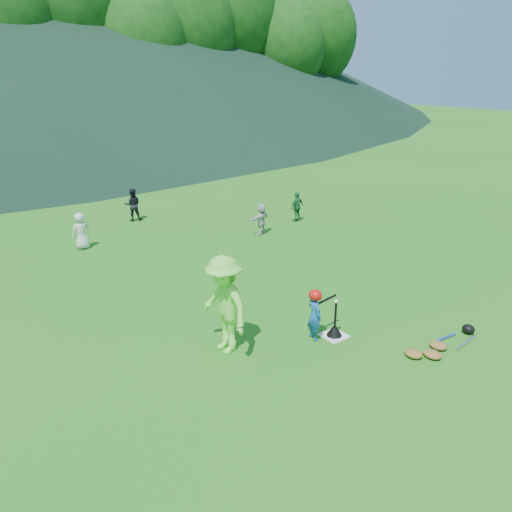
{
  "coord_description": "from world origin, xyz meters",
  "views": [
    {
      "loc": [
        -6.28,
        -5.84,
        4.78
      ],
      "look_at": [
        0.0,
        2.5,
        0.9
      ],
      "focal_mm": 35.0,
      "sensor_mm": 36.0,
      "label": 1
    }
  ],
  "objects_px": {
    "fielder_c": "(297,207)",
    "fielder_d": "(261,219)",
    "batting_tee": "(335,330)",
    "equipment_pile": "(439,345)",
    "adult_coach": "(224,305)",
    "home_plate": "(334,336)",
    "fielder_b": "(133,205)",
    "batter_child": "(314,315)",
    "fielder_a": "(81,231)"
  },
  "relations": [
    {
      "from": "batter_child",
      "to": "adult_coach",
      "type": "bearing_deg",
      "value": 78.41
    },
    {
      "from": "batting_tee",
      "to": "equipment_pile",
      "type": "xyz_separation_m",
      "value": [
        1.2,
        -1.48,
        -0.06
      ]
    },
    {
      "from": "fielder_a",
      "to": "fielder_b",
      "type": "bearing_deg",
      "value": -141.65
    },
    {
      "from": "equipment_pile",
      "to": "adult_coach",
      "type": "bearing_deg",
      "value": 143.46
    },
    {
      "from": "batter_child",
      "to": "adult_coach",
      "type": "xyz_separation_m",
      "value": [
        -1.56,
        0.67,
        0.42
      ]
    },
    {
      "from": "fielder_d",
      "to": "equipment_pile",
      "type": "bearing_deg",
      "value": 64.31
    },
    {
      "from": "fielder_d",
      "to": "equipment_pile",
      "type": "relative_size",
      "value": 0.54
    },
    {
      "from": "home_plate",
      "to": "batting_tee",
      "type": "bearing_deg",
      "value": 0.0
    },
    {
      "from": "batter_child",
      "to": "fielder_a",
      "type": "height_order",
      "value": "fielder_a"
    },
    {
      "from": "fielder_a",
      "to": "fielder_d",
      "type": "xyz_separation_m",
      "value": [
        4.91,
        -1.99,
        -0.04
      ]
    },
    {
      "from": "batting_tee",
      "to": "fielder_c",
      "type": "bearing_deg",
      "value": 53.92
    },
    {
      "from": "fielder_c",
      "to": "fielder_d",
      "type": "xyz_separation_m",
      "value": [
        -1.83,
        -0.4,
        -0.01
      ]
    },
    {
      "from": "fielder_b",
      "to": "home_plate",
      "type": "bearing_deg",
      "value": 111.59
    },
    {
      "from": "home_plate",
      "to": "batter_child",
      "type": "bearing_deg",
      "value": 155.35
    },
    {
      "from": "home_plate",
      "to": "equipment_pile",
      "type": "bearing_deg",
      "value": -51.06
    },
    {
      "from": "batting_tee",
      "to": "equipment_pile",
      "type": "distance_m",
      "value": 1.91
    },
    {
      "from": "fielder_a",
      "to": "batting_tee",
      "type": "distance_m",
      "value": 8.21
    },
    {
      "from": "batter_child",
      "to": "fielder_d",
      "type": "distance_m",
      "value": 6.56
    },
    {
      "from": "fielder_b",
      "to": "fielder_c",
      "type": "xyz_separation_m",
      "value": [
        4.38,
        -3.39,
        -0.05
      ]
    },
    {
      "from": "fielder_b",
      "to": "fielder_d",
      "type": "bearing_deg",
      "value": 146.87
    },
    {
      "from": "fielder_b",
      "to": "equipment_pile",
      "type": "height_order",
      "value": "fielder_b"
    },
    {
      "from": "home_plate",
      "to": "batting_tee",
      "type": "height_order",
      "value": "batting_tee"
    },
    {
      "from": "batter_child",
      "to": "fielder_c",
      "type": "relative_size",
      "value": 0.98
    },
    {
      "from": "fielder_a",
      "to": "batting_tee",
      "type": "relative_size",
      "value": 1.54
    },
    {
      "from": "batting_tee",
      "to": "home_plate",
      "type": "bearing_deg",
      "value": 0.0
    },
    {
      "from": "fielder_a",
      "to": "fielder_d",
      "type": "height_order",
      "value": "fielder_a"
    },
    {
      "from": "home_plate",
      "to": "fielder_b",
      "type": "distance_m",
      "value": 9.73
    },
    {
      "from": "home_plate",
      "to": "fielder_d",
      "type": "height_order",
      "value": "fielder_d"
    },
    {
      "from": "adult_coach",
      "to": "fielder_a",
      "type": "xyz_separation_m",
      "value": [
        -0.19,
        7.07,
        -0.38
      ]
    },
    {
      "from": "adult_coach",
      "to": "equipment_pile",
      "type": "bearing_deg",
      "value": 53.36
    },
    {
      "from": "batting_tee",
      "to": "equipment_pile",
      "type": "height_order",
      "value": "batting_tee"
    },
    {
      "from": "batter_child",
      "to": "adult_coach",
      "type": "height_order",
      "value": "adult_coach"
    },
    {
      "from": "home_plate",
      "to": "fielder_b",
      "type": "height_order",
      "value": "fielder_b"
    },
    {
      "from": "batter_child",
      "to": "fielder_d",
      "type": "xyz_separation_m",
      "value": [
        3.16,
        5.75,
        -0.01
      ]
    },
    {
      "from": "fielder_c",
      "to": "fielder_d",
      "type": "relative_size",
      "value": 1.03
    },
    {
      "from": "batter_child",
      "to": "fielder_b",
      "type": "bearing_deg",
      "value": 8.0
    },
    {
      "from": "fielder_d",
      "to": "equipment_pile",
      "type": "xyz_separation_m",
      "value": [
        -1.58,
        -7.41,
        -0.42
      ]
    },
    {
      "from": "adult_coach",
      "to": "batting_tee",
      "type": "bearing_deg",
      "value": 66.37
    },
    {
      "from": "fielder_a",
      "to": "adult_coach",
      "type": "bearing_deg",
      "value": 92.59
    },
    {
      "from": "fielder_d",
      "to": "equipment_pile",
      "type": "height_order",
      "value": "fielder_d"
    },
    {
      "from": "adult_coach",
      "to": "batting_tee",
      "type": "relative_size",
      "value": 2.67
    },
    {
      "from": "home_plate",
      "to": "batting_tee",
      "type": "distance_m",
      "value": 0.12
    },
    {
      "from": "fielder_b",
      "to": "fielder_d",
      "type": "height_order",
      "value": "fielder_b"
    },
    {
      "from": "adult_coach",
      "to": "fielder_b",
      "type": "distance_m",
      "value": 9.14
    },
    {
      "from": "fielder_c",
      "to": "equipment_pile",
      "type": "height_order",
      "value": "fielder_c"
    },
    {
      "from": "batter_child",
      "to": "fielder_d",
      "type": "height_order",
      "value": "batter_child"
    },
    {
      "from": "fielder_c",
      "to": "equipment_pile",
      "type": "distance_m",
      "value": 8.53
    },
    {
      "from": "fielder_c",
      "to": "batting_tee",
      "type": "bearing_deg",
      "value": 46.3
    },
    {
      "from": "batting_tee",
      "to": "equipment_pile",
      "type": "relative_size",
      "value": 0.38
    },
    {
      "from": "fielder_b",
      "to": "fielder_d",
      "type": "distance_m",
      "value": 4.57
    }
  ]
}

